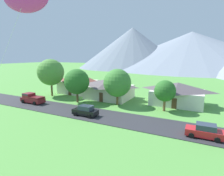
# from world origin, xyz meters

# --- Properties ---
(road_strip) EXTENTS (160.00, 6.39, 0.08)m
(road_strip) POSITION_xyz_m (0.00, 29.13, 0.04)
(road_strip) COLOR #2D2D33
(road_strip) RESTS_ON ground
(mountain_far_east_ridge) EXTENTS (84.13, 84.13, 31.26)m
(mountain_far_east_ridge) POSITION_xyz_m (-42.56, 143.70, 15.63)
(mountain_far_east_ridge) COLOR slate
(mountain_far_east_ridge) RESTS_ON ground
(mountain_east_ridge) EXTENTS (138.33, 138.33, 27.69)m
(mountain_east_ridge) POSITION_xyz_m (-0.49, 161.57, 13.84)
(mountain_east_ridge) COLOR gray
(mountain_east_ridge) RESTS_ON ground
(house_leftmost) EXTENTS (9.19, 7.91, 5.03)m
(house_leftmost) POSITION_xyz_m (-19.01, 42.74, 2.60)
(house_leftmost) COLOR beige
(house_leftmost) RESTS_ON ground
(house_left_center) EXTENTS (10.63, 8.00, 4.45)m
(house_left_center) POSITION_xyz_m (5.83, 42.48, 2.30)
(house_left_center) COLOR silver
(house_left_center) RESTS_ON ground
(house_rightmost) EXTENTS (10.33, 8.35, 4.55)m
(house_rightmost) POSITION_xyz_m (-8.81, 40.88, 2.36)
(house_rightmost) COLOR beige
(house_rightmost) RESTS_ON ground
(tree_near_left) EXTENTS (3.76, 3.76, 5.54)m
(tree_near_left) POSITION_xyz_m (4.46, 36.62, 3.64)
(tree_near_left) COLOR brown
(tree_near_left) RESTS_ON ground
(tree_center) EXTENTS (5.24, 5.24, 7.05)m
(tree_center) POSITION_xyz_m (-13.08, 34.42, 4.42)
(tree_center) COLOR brown
(tree_center) RESTS_ON ground
(tree_right_of_center) EXTENTS (6.32, 6.32, 8.95)m
(tree_right_of_center) POSITION_xyz_m (-22.51, 36.61, 5.78)
(tree_right_of_center) COLOR brown
(tree_right_of_center) RESTS_ON ground
(tree_near_right) EXTENTS (5.52, 5.52, 7.21)m
(tree_near_right) POSITION_xyz_m (-4.79, 36.55, 4.44)
(tree_near_right) COLOR brown
(tree_near_right) RESTS_ON ground
(parked_car_red_west_end) EXTENTS (4.23, 2.13, 1.68)m
(parked_car_red_west_end) POSITION_xyz_m (10.97, 27.83, 0.87)
(parked_car_red_west_end) COLOR red
(parked_car_red_west_end) RESTS_ON road_strip
(parked_car_black_mid_east) EXTENTS (4.23, 2.13, 1.68)m
(parked_car_black_mid_east) POSITION_xyz_m (-6.46, 27.97, 0.87)
(parked_car_black_mid_east) COLOR black
(parked_car_black_mid_east) RESTS_ON road_strip
(pickup_truck_maroon_west_side) EXTENTS (5.20, 2.32, 1.99)m
(pickup_truck_maroon_west_side) POSITION_xyz_m (-20.88, 29.51, 1.06)
(pickup_truck_maroon_west_side) COLOR maroon
(pickup_truck_maroon_west_side) RESTS_ON road_strip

